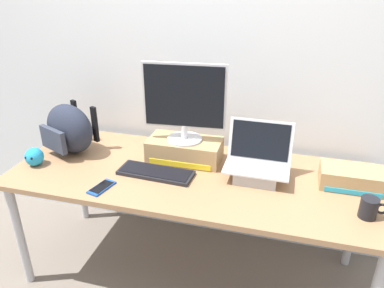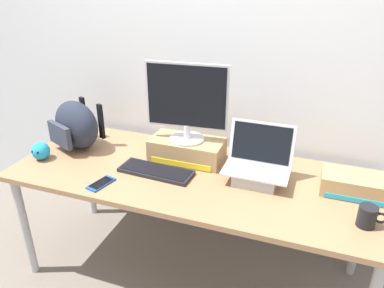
% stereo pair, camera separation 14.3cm
% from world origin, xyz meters
% --- Properties ---
extents(ground_plane, '(20.00, 20.00, 0.00)m').
position_xyz_m(ground_plane, '(0.00, 0.00, 0.00)').
color(ground_plane, '#70665B').
extents(back_wall, '(7.00, 0.10, 2.60)m').
position_xyz_m(back_wall, '(0.00, 0.49, 1.30)').
color(back_wall, silver).
rests_on(back_wall, ground).
extents(desk, '(2.00, 0.78, 0.71)m').
position_xyz_m(desk, '(0.00, 0.00, 0.65)').
color(desk, '#99704C').
rests_on(desk, ground).
extents(toner_box_yellow, '(0.42, 0.22, 0.13)m').
position_xyz_m(toner_box_yellow, '(-0.08, 0.15, 0.78)').
color(toner_box_yellow, '#A88456').
rests_on(toner_box_yellow, desk).
extents(desktop_monitor, '(0.46, 0.20, 0.45)m').
position_xyz_m(desktop_monitor, '(-0.08, 0.15, 1.07)').
color(desktop_monitor, silver).
rests_on(desktop_monitor, toner_box_yellow).
extents(open_laptop, '(0.34, 0.23, 0.30)m').
position_xyz_m(open_laptop, '(0.35, 0.05, 0.78)').
color(open_laptop, '#ADADB2').
rests_on(open_laptop, desk).
extents(external_keyboard, '(0.42, 0.17, 0.02)m').
position_xyz_m(external_keyboard, '(-0.19, -0.06, 0.73)').
color(external_keyboard, black).
rests_on(external_keyboard, desk).
extents(messenger_backpack, '(0.41, 0.33, 0.30)m').
position_xyz_m(messenger_backpack, '(-0.79, 0.07, 0.86)').
color(messenger_backpack, '#232838').
rests_on(messenger_backpack, desk).
extents(coffee_mug, '(0.12, 0.08, 0.10)m').
position_xyz_m(coffee_mug, '(0.87, -0.17, 0.76)').
color(coffee_mug, black).
rests_on(coffee_mug, desk).
extents(cell_phone, '(0.10, 0.16, 0.01)m').
position_xyz_m(cell_phone, '(-0.41, -0.27, 0.72)').
color(cell_phone, '#19479E').
rests_on(cell_phone, desk).
extents(plush_toy, '(0.10, 0.10, 0.10)m').
position_xyz_m(plush_toy, '(-0.89, -0.14, 0.77)').
color(plush_toy, '#2393CC').
rests_on(plush_toy, desk).
extents(toner_box_cyan, '(0.32, 0.18, 0.10)m').
position_xyz_m(toner_box_cyan, '(0.83, 0.09, 0.76)').
color(toner_box_cyan, '#A88456').
rests_on(toner_box_cyan, desk).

